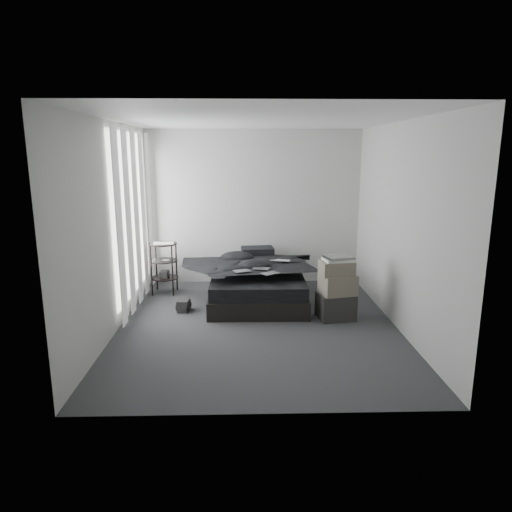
{
  "coord_description": "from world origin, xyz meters",
  "views": [
    {
      "loc": [
        -0.18,
        -5.65,
        2.21
      ],
      "look_at": [
        0.0,
        0.8,
        0.75
      ],
      "focal_mm": 32.0,
      "sensor_mm": 36.0,
      "label": 1
    }
  ],
  "objects_px": {
    "bed": "(257,293)",
    "box_lower": "(336,306)",
    "side_stand": "(164,268)",
    "laptop": "(280,257)"
  },
  "relations": [
    {
      "from": "box_lower",
      "to": "side_stand",
      "type": "bearing_deg",
      "value": 153.64
    },
    {
      "from": "side_stand",
      "to": "box_lower",
      "type": "relative_size",
      "value": 1.69
    },
    {
      "from": "laptop",
      "to": "box_lower",
      "type": "bearing_deg",
      "value": -31.4
    },
    {
      "from": "bed",
      "to": "laptop",
      "type": "distance_m",
      "value": 0.65
    },
    {
      "from": "side_stand",
      "to": "box_lower",
      "type": "distance_m",
      "value": 2.83
    },
    {
      "from": "bed",
      "to": "box_lower",
      "type": "xyz_separation_m",
      "value": [
        1.05,
        -0.8,
        0.05
      ]
    },
    {
      "from": "side_stand",
      "to": "box_lower",
      "type": "bearing_deg",
      "value": -26.36
    },
    {
      "from": "bed",
      "to": "side_stand",
      "type": "relative_size",
      "value": 2.29
    },
    {
      "from": "bed",
      "to": "side_stand",
      "type": "xyz_separation_m",
      "value": [
        -1.48,
        0.45,
        0.28
      ]
    },
    {
      "from": "laptop",
      "to": "box_lower",
      "type": "xyz_separation_m",
      "value": [
        0.71,
        -0.84,
        -0.5
      ]
    }
  ]
}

